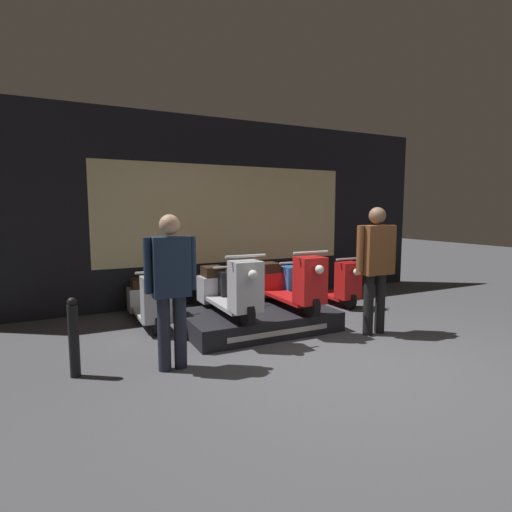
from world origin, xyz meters
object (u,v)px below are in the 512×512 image
(person_right_browsing, at_px, (376,260))
(street_bollard, at_px, (74,338))
(scooter_display_left, at_px, (228,290))
(scooter_display_right, at_px, (288,284))
(person_left_browsing, at_px, (171,282))
(scooter_backrow_2, at_px, (276,288))
(scooter_backrow_3, at_px, (328,283))
(scooter_backrow_1, at_px, (217,294))
(scooter_backrow_0, at_px, (148,301))

(person_right_browsing, distance_m, street_bollard, 3.65)
(scooter_display_left, xyz_separation_m, scooter_display_right, (0.90, 0.00, 0.00))
(scooter_display_left, distance_m, person_left_browsing, 1.29)
(person_left_browsing, bearing_deg, scooter_backrow_2, 38.91)
(scooter_backrow_2, bearing_deg, scooter_backrow_3, 0.00)
(scooter_backrow_1, bearing_deg, scooter_backrow_3, 0.00)
(scooter_display_left, xyz_separation_m, person_left_browsing, (-0.95, -0.82, 0.31))
(scooter_display_left, distance_m, scooter_backrow_0, 1.30)
(scooter_backrow_0, bearing_deg, scooter_display_right, -28.57)
(scooter_display_left, bearing_deg, scooter_backrow_0, 131.65)
(scooter_backrow_3, height_order, person_right_browsing, person_right_browsing)
(scooter_display_right, bearing_deg, scooter_backrow_2, 70.31)
(scooter_backrow_0, height_order, street_bollard, scooter_backrow_0)
(scooter_backrow_3, distance_m, person_right_browsing, 1.97)
(scooter_backrow_0, xyz_separation_m, scooter_backrow_1, (1.05, 0.00, 0.00))
(scooter_backrow_1, bearing_deg, scooter_backrow_0, 180.00)
(scooter_backrow_0, distance_m, street_bollard, 1.85)
(scooter_backrow_2, bearing_deg, scooter_display_left, -142.53)
(scooter_backrow_2, relative_size, person_left_browsing, 0.99)
(scooter_display_left, relative_size, person_right_browsing, 0.95)
(scooter_display_left, xyz_separation_m, street_bollard, (-1.86, -0.59, -0.20))
(street_bollard, bearing_deg, person_left_browsing, -13.98)
(scooter_display_left, relative_size, street_bollard, 1.99)
(scooter_display_left, distance_m, scooter_backrow_2, 1.59)
(person_left_browsing, xyz_separation_m, person_right_browsing, (2.68, 0.00, 0.08))
(scooter_backrow_3, bearing_deg, scooter_backrow_0, 180.00)
(scooter_backrow_1, bearing_deg, scooter_display_right, -53.53)
(scooter_backrow_0, xyz_separation_m, person_left_browsing, (-0.10, -1.77, 0.57))
(scooter_backrow_0, bearing_deg, scooter_backrow_2, 0.00)
(scooter_backrow_3, relative_size, street_bollard, 1.99)
(scooter_backrow_0, relative_size, person_left_browsing, 0.99)
(scooter_display_left, height_order, person_right_browsing, person_right_browsing)
(scooter_display_right, bearing_deg, scooter_display_left, 180.00)
(street_bollard, bearing_deg, person_right_browsing, -3.60)
(scooter_display_right, height_order, scooter_backrow_1, scooter_display_right)
(scooter_display_right, distance_m, street_bollard, 2.83)
(person_left_browsing, bearing_deg, scooter_backrow_0, 86.80)
(scooter_backrow_0, bearing_deg, scooter_backrow_1, 0.00)
(scooter_display_left, distance_m, street_bollard, 1.96)
(person_left_browsing, height_order, street_bollard, person_left_browsing)
(scooter_display_left, relative_size, scooter_backrow_1, 1.00)
(street_bollard, bearing_deg, scooter_display_right, 12.06)
(scooter_backrow_3, bearing_deg, scooter_display_right, -145.50)
(scooter_display_right, bearing_deg, person_left_browsing, -156.22)
(scooter_display_right, height_order, street_bollard, scooter_display_right)
(scooter_backrow_1, bearing_deg, scooter_backrow_2, 0.00)
(person_left_browsing, bearing_deg, scooter_backrow_3, 28.65)
(scooter_backrow_0, relative_size, person_right_browsing, 0.95)
(scooter_display_right, distance_m, scooter_backrow_1, 1.22)
(scooter_display_right, bearing_deg, scooter_backrow_1, 126.47)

